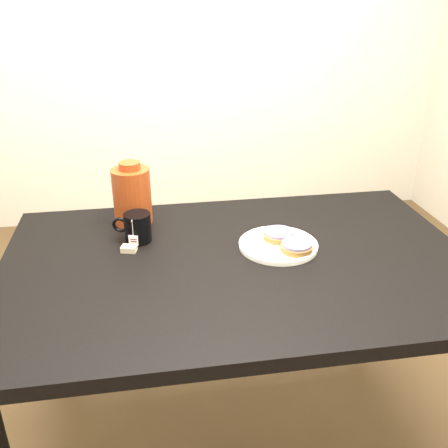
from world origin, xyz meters
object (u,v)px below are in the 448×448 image
object	(u,v)px
bagel_front	(297,247)
bagel_package	(132,195)
mug	(137,227)
teabag_pouch	(129,249)
table	(238,283)
bagel_back	(279,235)
plate	(278,244)

from	to	relation	value
bagel_front	bagel_package	xyz separation A→B (m)	(-0.48, 0.31, 0.07)
mug	teabag_pouch	distance (m)	0.08
table	teabag_pouch	world-z (taller)	teabag_pouch
table	bagel_front	xyz separation A→B (m)	(0.18, -0.00, 0.11)
bagel_back	bagel_package	world-z (taller)	bagel_package
bagel_back	table	bearing A→B (deg)	-150.10
plate	teabag_pouch	bearing A→B (deg)	174.30
mug	table	bearing A→B (deg)	-11.32
mug	teabag_pouch	xyz separation A→B (m)	(-0.03, -0.07, -0.04)
bagel_back	mug	world-z (taller)	mug
plate	teabag_pouch	world-z (taller)	same
plate	bagel_front	distance (m)	0.07
mug	bagel_front	bearing A→B (deg)	-1.44
teabag_pouch	bagel_package	world-z (taller)	bagel_package
table	bagel_package	xyz separation A→B (m)	(-0.31, 0.31, 0.18)
plate	mug	distance (m)	0.45
bagel_package	mug	bearing A→B (deg)	-85.18
plate	bagel_package	world-z (taller)	bagel_package
mug	bagel_package	world-z (taller)	bagel_package
mug	plate	bearing A→B (deg)	3.59
bagel_package	bagel_front	bearing A→B (deg)	-32.90
table	plate	world-z (taller)	plate
bagel_back	bagel_package	xyz separation A→B (m)	(-0.45, 0.23, 0.07)
bagel_back	plate	bearing A→B (deg)	-107.84
bagel_front	bagel_package	world-z (taller)	bagel_package
plate	bagel_front	size ratio (longest dim) A/B	1.78
bagel_back	bagel_front	bearing A→B (deg)	-69.74
plate	mug	size ratio (longest dim) A/B	1.82
teabag_pouch	mug	bearing A→B (deg)	67.87
bagel_front	plate	bearing A→B (deg)	126.12
plate	mug	world-z (taller)	mug
plate	bagel_back	distance (m)	0.04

